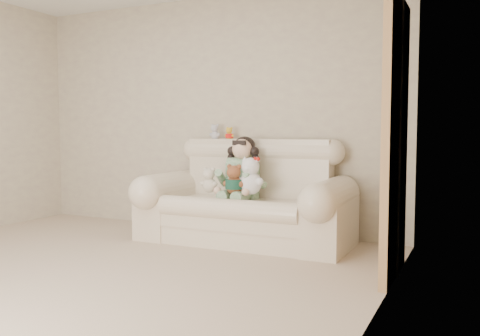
% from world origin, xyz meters
% --- Properties ---
extents(floor, '(5.00, 5.00, 0.00)m').
position_xyz_m(floor, '(0.00, 0.00, 0.00)').
color(floor, tan).
rests_on(floor, ground).
extents(wall_back, '(4.50, 0.00, 4.50)m').
position_xyz_m(wall_back, '(0.00, 2.50, 1.30)').
color(wall_back, tan).
rests_on(wall_back, ground).
extents(wall_right, '(0.00, 5.00, 5.00)m').
position_xyz_m(wall_right, '(2.25, 0.00, 1.30)').
color(wall_right, tan).
rests_on(wall_right, ground).
extents(sofa, '(2.10, 0.95, 1.03)m').
position_xyz_m(sofa, '(0.69, 2.00, 0.52)').
color(sofa, beige).
rests_on(sofa, floor).
extents(door_panel, '(0.06, 0.90, 2.10)m').
position_xyz_m(door_panel, '(2.22, 1.40, 1.05)').
color(door_panel, tan).
rests_on(door_panel, floor).
extents(seated_child, '(0.42, 0.50, 0.65)m').
position_xyz_m(seated_child, '(0.63, 2.08, 0.74)').
color(seated_child, '#2E7B34').
rests_on(seated_child, sofa).
extents(brown_teddy, '(0.25, 0.21, 0.34)m').
position_xyz_m(brown_teddy, '(0.66, 1.83, 0.67)').
color(brown_teddy, brown).
rests_on(brown_teddy, sofa).
extents(white_cat, '(0.33, 0.29, 0.43)m').
position_xyz_m(white_cat, '(0.80, 1.89, 0.72)').
color(white_cat, white).
rests_on(white_cat, sofa).
extents(cream_teddy, '(0.22, 0.19, 0.30)m').
position_xyz_m(cream_teddy, '(0.37, 1.85, 0.65)').
color(cream_teddy, beige).
rests_on(cream_teddy, sofa).
extents(yellow_mini_bear, '(0.12, 0.11, 0.17)m').
position_xyz_m(yellow_mini_bear, '(0.35, 2.34, 1.09)').
color(yellow_mini_bear, gold).
rests_on(yellow_mini_bear, sofa).
extents(grey_mini_plush, '(0.16, 0.15, 0.21)m').
position_xyz_m(grey_mini_plush, '(0.17, 2.34, 1.11)').
color(grey_mini_plush, silver).
rests_on(grey_mini_plush, sofa).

